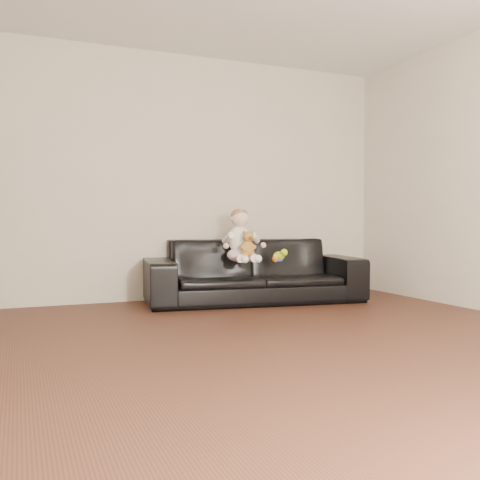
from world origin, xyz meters
name	(u,v)px	position (x,y,z in m)	size (l,w,h in m)	color
floor	(288,362)	(0.00, 0.00, 0.00)	(5.50, 5.50, 0.00)	#462518
wall_back	(167,177)	(0.00, 2.75, 1.30)	(5.00, 5.00, 0.00)	beige
sofa	(254,271)	(0.78, 2.25, 0.32)	(2.20, 0.86, 0.64)	black
baby	(241,239)	(0.59, 2.13, 0.66)	(0.41, 0.48, 0.53)	#FCD5DA
teddy_bear	(248,244)	(0.60, 1.97, 0.61)	(0.15, 0.15, 0.25)	#A3742E
toy_green	(279,256)	(1.02, 2.14, 0.47)	(0.12, 0.14, 0.10)	#A4CA17
toy_rattle	(275,259)	(0.90, 1.98, 0.46)	(0.07, 0.07, 0.07)	#CF5C18
toy_blue_disc	(277,260)	(0.99, 2.12, 0.43)	(0.11, 0.11, 0.01)	blue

